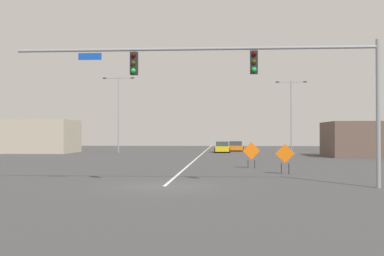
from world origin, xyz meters
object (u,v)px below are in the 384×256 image
object	(u,v)px
construction_sign_left_lane	(251,152)
construction_sign_median_near	(285,155)
street_lamp_mid_right	(118,108)
car_orange_far	(235,146)
car_yellow_near	(222,147)
street_lamp_far_left	(291,110)
traffic_signal_assembly	(246,72)

from	to	relation	value
construction_sign_left_lane	construction_sign_median_near	bearing A→B (deg)	-71.04
street_lamp_mid_right	construction_sign_left_lane	world-z (taller)	street_lamp_mid_right
street_lamp_mid_right	car_orange_far	distance (m)	17.81
street_lamp_mid_right	car_yellow_near	bearing A→B (deg)	10.09
street_lamp_far_left	construction_sign_median_near	xyz separation A→B (m)	(-5.08, -34.36, -4.37)
construction_sign_left_lane	car_yellow_near	size ratio (longest dim) A/B	0.43
construction_sign_left_lane	construction_sign_median_near	xyz separation A→B (m)	(1.73, -5.04, -0.01)
construction_sign_median_near	car_orange_far	distance (m)	39.65
street_lamp_mid_right	car_yellow_near	size ratio (longest dim) A/B	2.28
street_lamp_far_left	car_orange_far	world-z (taller)	street_lamp_far_left
traffic_signal_assembly	car_yellow_near	distance (m)	41.43
construction_sign_left_lane	traffic_signal_assembly	bearing A→B (deg)	-94.23
construction_sign_median_near	car_yellow_near	world-z (taller)	construction_sign_median_near
street_lamp_far_left	street_lamp_mid_right	bearing A→B (deg)	-173.10
street_lamp_mid_right	car_orange_far	bearing A→B (deg)	27.69
construction_sign_median_near	car_yellow_near	xyz separation A→B (m)	(-3.95, 34.02, -0.47)
traffic_signal_assembly	construction_sign_median_near	distance (m)	8.63
construction_sign_median_near	construction_sign_left_lane	bearing A→B (deg)	108.96
construction_sign_left_lane	street_lamp_mid_right	bearing A→B (deg)	120.24
traffic_signal_assembly	construction_sign_median_near	xyz separation A→B (m)	(2.63, 7.14, -4.07)
construction_sign_median_near	street_lamp_far_left	bearing A→B (deg)	81.59
traffic_signal_assembly	construction_sign_left_lane	size ratio (longest dim) A/B	9.01
street_lamp_mid_right	construction_sign_median_near	world-z (taller)	street_lamp_mid_right
construction_sign_left_lane	car_orange_far	world-z (taller)	construction_sign_left_lane
street_lamp_mid_right	street_lamp_far_left	bearing A→B (deg)	6.90
street_lamp_mid_right	construction_sign_left_lane	bearing A→B (deg)	-59.76
construction_sign_left_lane	car_yellow_near	xyz separation A→B (m)	(-2.22, 28.98, -0.48)
construction_sign_median_near	traffic_signal_assembly	bearing A→B (deg)	-110.23
street_lamp_mid_right	street_lamp_far_left	size ratio (longest dim) A/B	1.04
car_orange_far	car_yellow_near	bearing A→B (deg)	-108.19
street_lamp_mid_right	car_orange_far	size ratio (longest dim) A/B	2.17
construction_sign_left_lane	car_orange_far	distance (m)	34.56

